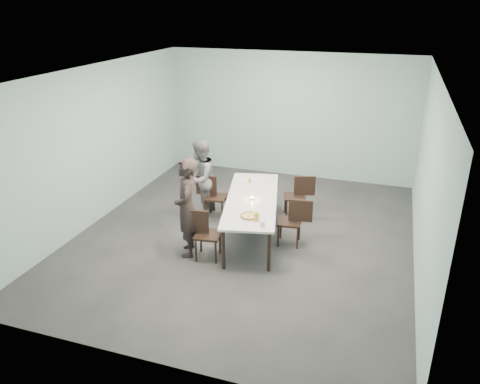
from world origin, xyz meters
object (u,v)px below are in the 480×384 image
(chair_far_left, at_px, (212,194))
(chair_near_right, at_px, (294,219))
(pizza, at_px, (250,216))
(water_tumbler, at_px, (262,224))
(side_plate, at_px, (256,212))
(table, at_px, (252,201))
(chair_near_left, at_px, (203,231))
(tealight, at_px, (252,199))
(chair_far_right, at_px, (299,194))
(beer_glass, at_px, (256,217))
(amber_tumbler, at_px, (250,181))
(diner_near, at_px, (187,208))
(diner_far, at_px, (200,178))

(chair_far_left, height_order, chair_near_right, same)
(pizza, xyz_separation_m, water_tumbler, (0.30, -0.28, 0.03))
(chair_near_right, xyz_separation_m, side_plate, (-0.57, -0.46, 0.25))
(table, bearing_deg, chair_near_left, -117.75)
(chair_near_left, bearing_deg, tealight, 51.29)
(tealight, bearing_deg, water_tumbler, -64.60)
(chair_far_right, distance_m, beer_glass, 2.01)
(side_plate, bearing_deg, amber_tumbler, 111.68)
(chair_far_left, relative_size, chair_far_right, 1.00)
(chair_near_left, height_order, diner_near, diner_near)
(chair_far_right, height_order, diner_far, diner_far)
(side_plate, relative_size, tealight, 3.21)
(table, relative_size, chair_near_right, 3.14)
(chair_near_right, xyz_separation_m, water_tumbler, (-0.32, -0.96, 0.29))
(chair_near_right, distance_m, tealight, 0.83)
(chair_far_right, distance_m, side_plate, 1.69)
(chair_near_right, bearing_deg, chair_near_left, 28.88)
(side_plate, bearing_deg, chair_near_left, -148.25)
(chair_near_right, height_order, tealight, chair_near_right)
(side_plate, xyz_separation_m, tealight, (-0.21, 0.49, 0.02))
(chair_far_left, relative_size, amber_tumbler, 10.88)
(diner_near, xyz_separation_m, beer_glass, (1.19, 0.10, -0.04))
(diner_far, bearing_deg, chair_near_right, 75.94)
(water_tumbler, relative_size, tealight, 1.61)
(table, distance_m, water_tumbler, 1.16)
(diner_near, xyz_separation_m, side_plate, (1.08, 0.43, -0.11))
(table, height_order, water_tumbler, water_tumbler)
(chair_near_left, relative_size, diner_near, 0.50)
(chair_far_left, relative_size, chair_near_right, 1.00)
(tealight, bearing_deg, diner_near, -133.45)
(diner_far, xyz_separation_m, beer_glass, (1.59, -1.43, 0.04))
(chair_far_left, height_order, beer_glass, beer_glass)
(water_tumbler, height_order, tealight, water_tumbler)
(pizza, bearing_deg, diner_near, -168.53)
(diner_near, xyz_separation_m, tealight, (0.87, 0.92, -0.09))
(diner_near, height_order, side_plate, diner_near)
(diner_near, bearing_deg, chair_near_right, 96.07)
(chair_far_right, bearing_deg, chair_far_left, 1.61)
(diner_far, xyz_separation_m, pizza, (1.44, -1.32, -0.02))
(table, height_order, diner_far, diner_far)
(chair_near_left, height_order, side_plate, chair_near_left)
(chair_far_left, relative_size, tealight, 15.54)
(table, bearing_deg, chair_near_right, -5.92)
(chair_near_left, bearing_deg, diner_near, 162.23)
(chair_near_left, xyz_separation_m, diner_far, (-0.70, 1.58, 0.29))
(diner_far, height_order, pizza, diner_far)
(beer_glass, distance_m, water_tumbler, 0.22)
(tealight, bearing_deg, chair_far_left, 150.09)
(side_plate, xyz_separation_m, beer_glass, (0.10, -0.33, 0.07))
(chair_near_left, distance_m, chair_far_left, 1.62)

